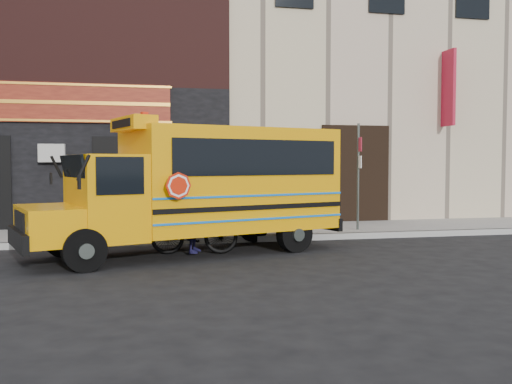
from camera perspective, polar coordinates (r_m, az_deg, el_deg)
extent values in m
plane|color=black|center=(11.84, 1.87, -6.72)|extent=(120.00, 120.00, 0.00)
cube|color=gray|center=(14.33, -0.71, -4.71)|extent=(40.00, 0.20, 0.15)
cube|color=slate|center=(15.79, -1.82, -4.00)|extent=(40.00, 3.00, 0.15)
cube|color=tan|center=(22.39, -4.95, 13.68)|extent=(20.00, 10.00, 12.00)
cube|color=black|center=(16.99, -19.62, 3.34)|extent=(10.00, 0.30, 4.00)
cube|color=#341311|center=(17.38, -19.83, 14.95)|extent=(10.00, 0.28, 3.00)
cube|color=#5B150D|center=(16.90, -19.78, 8.43)|extent=(6.50, 0.12, 1.10)
cube|color=black|center=(16.72, -13.51, 0.87)|extent=(1.30, 0.10, 2.50)
cube|color=maroon|center=(19.34, 18.70, 9.83)|extent=(0.10, 0.70, 2.40)
cylinder|color=black|center=(10.87, -16.80, -5.58)|extent=(0.85, 0.51, 0.80)
cylinder|color=black|center=(12.71, -18.77, -4.38)|extent=(0.85, 0.51, 0.80)
cylinder|color=black|center=(12.72, 3.87, -4.23)|extent=(0.85, 0.51, 0.80)
cylinder|color=black|center=(14.32, -0.38, -3.41)|extent=(0.85, 0.51, 0.80)
cube|color=orange|center=(11.65, -20.06, -3.08)|extent=(1.56, 2.21, 0.70)
cube|color=black|center=(11.60, -22.72, -4.41)|extent=(0.73, 1.99, 0.35)
cube|color=orange|center=(11.85, -14.86, -0.48)|extent=(1.78, 2.36, 1.70)
cube|color=black|center=(11.70, -17.58, 1.40)|extent=(0.60, 1.73, 0.90)
cube|color=orange|center=(12.88, -2.55, 1.31)|extent=(4.95, 3.46, 2.25)
cube|color=black|center=(14.15, 5.69, -2.89)|extent=(0.78, 2.13, 0.30)
cube|color=black|center=(11.95, 0.34, 3.49)|extent=(3.73, 1.22, 0.75)
cube|color=orange|center=(12.03, -12.18, 6.66)|extent=(0.96, 1.68, 0.28)
cylinder|color=red|center=(10.94, -7.77, 0.62)|extent=(0.50, 0.19, 0.52)
cylinder|color=#3C443F|center=(15.83, 10.17, 1.25)|extent=(0.07, 0.07, 3.05)
cube|color=maroon|center=(15.75, 10.32, 4.71)|extent=(0.02, 0.27, 0.38)
cube|color=white|center=(15.75, 10.30, 2.97)|extent=(0.02, 0.27, 0.33)
imported|color=black|center=(12.46, -6.21, -3.60)|extent=(1.95, 0.83, 1.14)
imported|color=black|center=(12.36, -6.19, -2.37)|extent=(0.56, 0.70, 1.69)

